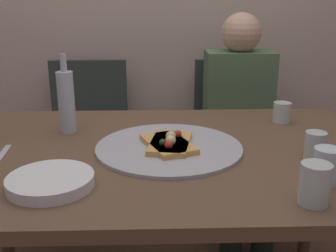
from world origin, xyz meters
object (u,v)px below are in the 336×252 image
(wine_glass, at_px, (315,146))
(chair_right, at_px, (234,129))
(pizza_slice_extra, at_px, (168,144))
(plate_stack, at_px, (51,181))
(pizza_tray, at_px, (169,147))
(pizza_slice_last, at_px, (170,142))
(short_glass, at_px, (282,112))
(dining_table, at_px, (158,168))
(guest_in_sweater, at_px, (240,116))
(table_knife, at_px, (0,157))
(chair_left, at_px, (88,131))
(tumbler_far, at_px, (326,165))
(water_bottle, at_px, (66,101))
(tumbler_near, at_px, (315,184))

(wine_glass, distance_m, chair_right, 1.04)
(pizza_slice_extra, relative_size, plate_stack, 1.06)
(pizza_slice_extra, distance_m, chair_right, 1.03)
(pizza_tray, xyz_separation_m, chair_right, (0.41, 0.90, -0.24))
(wine_glass, bearing_deg, pizza_slice_extra, 168.94)
(wine_glass, bearing_deg, pizza_slice_last, 167.13)
(wine_glass, bearing_deg, short_glass, 87.99)
(dining_table, relative_size, guest_in_sweater, 1.37)
(table_knife, height_order, chair_left, chair_left)
(tumbler_far, distance_m, table_knife, 1.01)
(dining_table, xyz_separation_m, wine_glass, (0.51, -0.10, 0.12))
(tumbler_far, bearing_deg, guest_in_sweater, 91.40)
(guest_in_sweater, bearing_deg, short_glass, 99.16)
(wine_glass, distance_m, plate_stack, 0.82)
(tumbler_far, bearing_deg, pizza_tray, 147.31)
(plate_stack, distance_m, chair_left, 1.21)
(short_glass, height_order, chair_right, chair_right)
(pizza_slice_extra, bearing_deg, chair_right, 65.86)
(wine_glass, bearing_deg, tumbler_far, -101.27)
(short_glass, height_order, chair_left, chair_left)
(wine_glass, bearing_deg, guest_in_sweater, 93.95)
(pizza_slice_last, bearing_deg, chair_left, 115.89)
(tumbler_far, relative_size, short_glass, 1.19)
(pizza_slice_last, xyz_separation_m, short_glass, (0.47, 0.30, 0.02))
(pizza_slice_last, xyz_separation_m, water_bottle, (-0.39, 0.20, 0.10))
(dining_table, height_order, tumbler_far, tumbler_far)
(water_bottle, distance_m, tumbler_far, 0.94)
(pizza_slice_last, height_order, table_knife, pizza_slice_last)
(pizza_tray, relative_size, table_knife, 2.29)
(pizza_slice_extra, xyz_separation_m, table_knife, (-0.55, -0.06, -0.02))
(plate_stack, distance_m, guest_in_sweater, 1.27)
(wine_glass, bearing_deg, dining_table, 168.55)
(pizza_slice_last, bearing_deg, short_glass, 31.86)
(table_knife, bearing_deg, tumbler_near, -114.32)
(tumbler_far, distance_m, chair_left, 1.49)
(pizza_slice_extra, bearing_deg, chair_left, 115.18)
(water_bottle, bearing_deg, plate_stack, -84.41)
(tumbler_near, relative_size, chair_left, 0.12)
(pizza_slice_extra, bearing_deg, dining_table, 163.78)
(dining_table, relative_size, wine_glass, 17.71)
(tumbler_far, bearing_deg, pizza_slice_last, 147.14)
(dining_table, distance_m, table_knife, 0.52)
(tumbler_far, distance_m, wine_glass, 0.17)
(plate_stack, xyz_separation_m, table_knife, (-0.22, 0.21, -0.01))
(tumbler_far, bearing_deg, plate_stack, -179.61)
(dining_table, relative_size, chair_right, 1.78)
(short_glass, height_order, table_knife, short_glass)
(dining_table, distance_m, plate_stack, 0.42)
(water_bottle, bearing_deg, wine_glass, -19.51)
(dining_table, xyz_separation_m, chair_right, (0.45, 0.90, -0.16))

